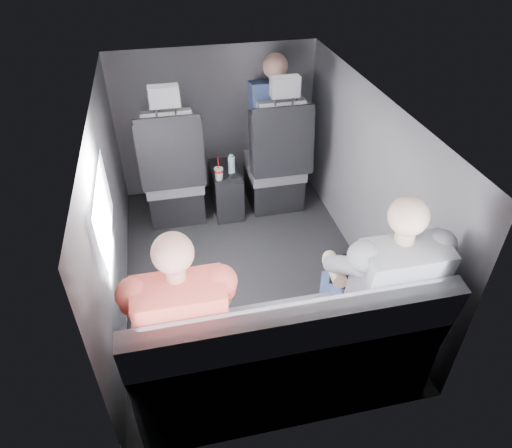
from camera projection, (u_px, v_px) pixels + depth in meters
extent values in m
plane|color=black|center=(246.00, 271.00, 3.53)|extent=(2.60, 2.60, 0.00)
plane|color=#B2B2AD|center=(243.00, 104.00, 2.73)|extent=(2.60, 2.60, 0.00)
cube|color=#56565B|center=(110.00, 215.00, 2.98)|extent=(0.02, 2.60, 1.35)
cube|color=#56565B|center=(367.00, 183.00, 3.29)|extent=(0.02, 2.60, 1.35)
cube|color=#56565B|center=(217.00, 122.00, 4.15)|extent=(1.80, 0.02, 1.35)
cube|color=#56565B|center=(300.00, 349.00, 2.11)|extent=(1.80, 0.02, 1.35)
cube|color=white|center=(104.00, 212.00, 2.61)|extent=(0.02, 0.75, 0.42)
cube|color=black|center=(283.00, 134.00, 3.66)|extent=(0.35, 0.11, 0.59)
cube|color=black|center=(176.00, 198.00, 4.09)|extent=(0.46, 0.48, 0.30)
cube|color=slate|center=(174.00, 177.00, 3.94)|extent=(0.48, 0.46, 0.14)
cube|color=slate|center=(170.00, 149.00, 3.56)|extent=(0.38, 0.18, 0.61)
cube|color=black|center=(142.00, 155.00, 3.54)|extent=(0.08, 0.21, 0.53)
cube|color=black|center=(199.00, 150.00, 3.61)|extent=(0.08, 0.21, 0.53)
cube|color=black|center=(171.00, 154.00, 3.51)|extent=(0.50, 0.11, 0.58)
cube|color=slate|center=(164.00, 96.00, 3.26)|extent=(0.22, 0.10, 0.15)
cube|color=black|center=(273.00, 187.00, 4.24)|extent=(0.46, 0.48, 0.30)
cube|color=slate|center=(274.00, 166.00, 4.09)|extent=(0.48, 0.46, 0.14)
cube|color=slate|center=(282.00, 138.00, 3.71)|extent=(0.38, 0.18, 0.61)
cube|color=black|center=(255.00, 144.00, 3.69)|extent=(0.08, 0.21, 0.53)
cube|color=black|center=(307.00, 139.00, 3.77)|extent=(0.08, 0.21, 0.53)
cube|color=black|center=(284.00, 142.00, 3.67)|extent=(0.50, 0.11, 0.58)
cube|color=slate|center=(285.00, 87.00, 3.42)|extent=(0.22, 0.10, 0.15)
cube|color=black|center=(226.00, 190.00, 4.11)|extent=(0.24, 0.48, 0.40)
cylinder|color=black|center=(222.00, 177.00, 3.88)|extent=(0.09, 0.09, 0.01)
cylinder|color=black|center=(234.00, 176.00, 3.90)|extent=(0.09, 0.09, 0.01)
cube|color=slate|center=(281.00, 360.00, 2.60)|extent=(1.60, 0.50, 0.45)
cube|color=slate|center=(297.00, 340.00, 2.15)|extent=(1.60, 0.17, 0.47)
cylinder|color=red|center=(219.00, 171.00, 3.81)|extent=(0.08, 0.08, 0.02)
cylinder|color=white|center=(219.00, 169.00, 3.80)|extent=(0.08, 0.08, 0.01)
cylinder|color=red|center=(218.00, 162.00, 3.76)|extent=(0.01, 0.01, 0.13)
cylinder|color=#A9CAE5|center=(231.00, 165.00, 3.91)|extent=(0.06, 0.06, 0.15)
cylinder|color=#A9CAE5|center=(231.00, 156.00, 3.86)|extent=(0.03, 0.03, 0.02)
cube|color=silver|center=(182.00, 299.00, 2.49)|extent=(0.37, 0.34, 0.02)
cube|color=silver|center=(182.00, 300.00, 2.47)|extent=(0.28, 0.22, 0.00)
cube|color=silver|center=(181.00, 289.00, 2.53)|extent=(0.10, 0.08, 0.00)
cube|color=silver|center=(182.00, 303.00, 2.31)|extent=(0.31, 0.19, 0.21)
cube|color=silver|center=(182.00, 302.00, 2.31)|extent=(0.27, 0.16, 0.18)
cube|color=black|center=(357.00, 273.00, 2.65)|extent=(0.37, 0.32, 0.02)
cube|color=black|center=(358.00, 273.00, 2.64)|extent=(0.28, 0.21, 0.00)
cube|color=black|center=(353.00, 264.00, 2.70)|extent=(0.10, 0.08, 0.00)
cube|color=black|center=(369.00, 274.00, 2.48)|extent=(0.31, 0.18, 0.21)
cube|color=silver|center=(369.00, 274.00, 2.49)|extent=(0.27, 0.15, 0.18)
cube|color=#333338|center=(162.00, 329.00, 2.41)|extent=(0.15, 0.45, 0.13)
cube|color=#333338|center=(204.00, 322.00, 2.45)|extent=(0.15, 0.45, 0.13)
cube|color=#333338|center=(166.00, 331.00, 2.77)|extent=(0.13, 0.13, 0.45)
cube|color=#333338|center=(203.00, 325.00, 2.81)|extent=(0.13, 0.13, 0.45)
cube|color=#DE5D49|center=(182.00, 322.00, 2.13)|extent=(0.41, 0.27, 0.55)
sphere|color=tan|center=(173.00, 253.00, 1.91)|extent=(0.18, 0.18, 0.18)
cylinder|color=tan|center=(140.00, 300.00, 2.37)|extent=(0.11, 0.28, 0.12)
cylinder|color=tan|center=(217.00, 288.00, 2.44)|extent=(0.11, 0.28, 0.12)
cube|color=navy|center=(352.00, 297.00, 2.60)|extent=(0.16, 0.46, 0.14)
cube|color=navy|center=(390.00, 290.00, 2.64)|extent=(0.16, 0.46, 0.14)
cube|color=navy|center=(332.00, 302.00, 2.96)|extent=(0.14, 0.14, 0.45)
cube|color=navy|center=(366.00, 297.00, 3.00)|extent=(0.14, 0.14, 0.45)
cube|color=slate|center=(395.00, 285.00, 2.31)|extent=(0.42, 0.28, 0.57)
sphere|color=#D4AB91|center=(409.00, 216.00, 2.09)|extent=(0.19, 0.19, 0.19)
cylinder|color=#D4AB91|center=(335.00, 269.00, 2.55)|extent=(0.12, 0.29, 0.13)
cylinder|color=#D4AB91|center=(404.00, 258.00, 2.62)|extent=(0.12, 0.29, 0.13)
cube|color=navy|center=(275.00, 116.00, 4.00)|extent=(0.42, 0.27, 0.61)
sphere|color=tan|center=(275.00, 66.00, 3.76)|extent=(0.21, 0.21, 0.21)
cube|color=navy|center=(272.00, 143.00, 4.22)|extent=(0.36, 0.42, 0.13)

